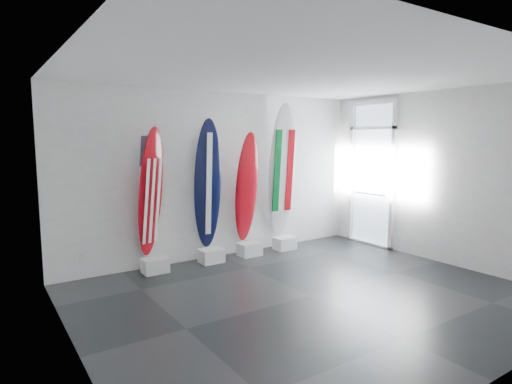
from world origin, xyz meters
TOP-DOWN VIEW (x-y plane):
  - floor at (0.00, 0.00)m, footprint 6.00×6.00m
  - ceiling at (0.00, 0.00)m, footprint 6.00×6.00m
  - wall_back at (0.00, 2.50)m, footprint 6.00×0.00m
  - wall_front at (0.00, -2.50)m, footprint 6.00×0.00m
  - wall_left at (-3.00, 0.00)m, footprint 0.00×5.00m
  - wall_right at (3.00, 0.00)m, footprint 0.00×5.00m
  - display_block_usa at (-1.41, 2.18)m, footprint 0.40×0.30m
  - surfboard_usa at (-1.41, 2.28)m, footprint 0.58×0.52m
  - display_block_navy at (-0.38, 2.18)m, footprint 0.40×0.30m
  - surfboard_navy at (-0.38, 2.28)m, footprint 0.52×0.27m
  - display_block_swiss at (0.43, 2.18)m, footprint 0.40×0.30m
  - surfboard_swiss at (0.43, 2.28)m, footprint 0.47×0.37m
  - display_block_italy at (1.24, 2.18)m, footprint 0.40×0.30m
  - surfboard_italy at (1.24, 2.28)m, footprint 0.63×0.40m
  - wall_outlet at (-2.45, 2.48)m, footprint 0.09×0.02m
  - glass_door at (2.97, 1.55)m, footprint 0.12×1.16m
  - balcony at (4.30, 1.55)m, footprint 2.80×2.20m

SIDE VIEW (x-z plane):
  - floor at x=0.00m, z-range 0.00..0.00m
  - display_block_usa at x=-1.41m, z-range 0.00..0.24m
  - display_block_navy at x=-0.38m, z-range 0.00..0.24m
  - display_block_swiss at x=0.43m, z-range 0.00..0.24m
  - display_block_italy at x=1.24m, z-range 0.00..0.24m
  - wall_outlet at x=-2.45m, z-range 0.28..0.41m
  - balcony at x=4.30m, z-range -0.10..1.10m
  - surfboard_swiss at x=0.43m, z-range 0.23..2.29m
  - surfboard_usa at x=-1.41m, z-range 0.23..2.36m
  - surfboard_navy at x=-0.38m, z-range 0.24..2.51m
  - glass_door at x=2.97m, z-range 0.00..2.85m
  - wall_back at x=0.00m, z-range -1.50..4.50m
  - wall_front at x=0.00m, z-range -1.50..4.50m
  - wall_left at x=-3.00m, z-range -1.00..4.00m
  - wall_right at x=3.00m, z-range -1.00..4.00m
  - surfboard_italy at x=1.24m, z-range 0.24..2.84m
  - ceiling at x=0.00m, z-range 3.00..3.00m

